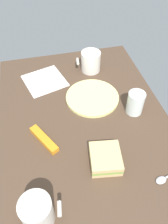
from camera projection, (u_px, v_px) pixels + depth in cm
name	position (u px, v px, depth cm)	size (l,w,h in cm)	color
tabletop	(84.00, 119.00, 88.41)	(90.00, 64.00, 2.00)	#4C3828
plate_of_food	(92.00, 97.00, 94.23)	(21.93, 21.93, 1.20)	#EAE58C
coffee_mug_black	(91.00, 61.00, 104.24)	(8.87, 11.29, 9.40)	silver
coffee_mug_milky	(37.00, 212.00, 59.11)	(8.63, 10.98, 9.66)	silver
sandwich_main	(105.00, 158.00, 72.92)	(12.18, 11.26, 4.40)	#DBB77A
glass_of_milk	(135.00, 104.00, 86.88)	(6.45, 6.45, 9.24)	silver
spoon	(167.00, 177.00, 70.59)	(4.48, 12.58, 0.80)	silver
snack_bar	(44.00, 139.00, 79.48)	(13.70, 2.84, 2.00)	orange
paper_napkin	(45.00, 81.00, 102.15)	(16.84, 16.84, 0.30)	white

